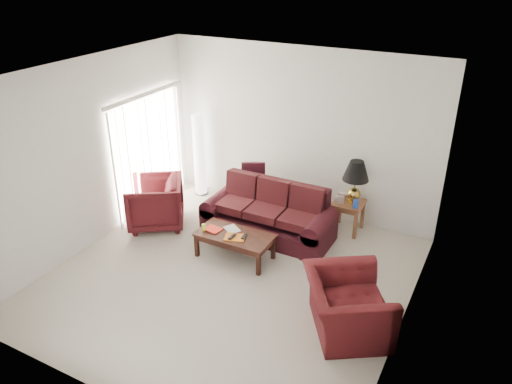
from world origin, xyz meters
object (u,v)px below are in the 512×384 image
Objects in this scene: armchair_left at (155,203)px; armchair_right at (347,306)px; sofa at (268,212)px; floor_lamp at (199,155)px; coffee_table at (235,246)px; end_table at (347,216)px.

armchair_left reaches higher than armchair_right.
sofa is 1.32× the size of floor_lamp.
floor_lamp is at bearing 24.88° from armchair_right.
floor_lamp is 2.50m from coffee_table.
armchair_left reaches higher than end_table.
sofa is 1.82× the size of coffee_table.
armchair_left is 0.79× the size of coffee_table.
armchair_left is 3.97m from armchair_right.
coffee_table is at bearing -95.21° from sofa.
armchair_left is at bearing -90.02° from floor_lamp.
armchair_left is 1.78m from coffee_table.
armchair_left is (-0.00, -1.42, -0.40)m from floor_lamp.
floor_lamp is at bearing 161.51° from sofa.
sofa reaches higher than armchair_left.
sofa is at bearing -145.08° from end_table.
sofa reaches higher than armchair_right.
armchair_left is at bearing -155.54° from end_table.
end_table is 0.33× the size of floor_lamp.
coffee_table is (-1.29, -1.64, -0.06)m from end_table.
coffee_table is (-2.08, 0.78, -0.16)m from armchair_right.
floor_lamp reaches higher than armchair_right.
sofa is at bearing 78.30° from coffee_table.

